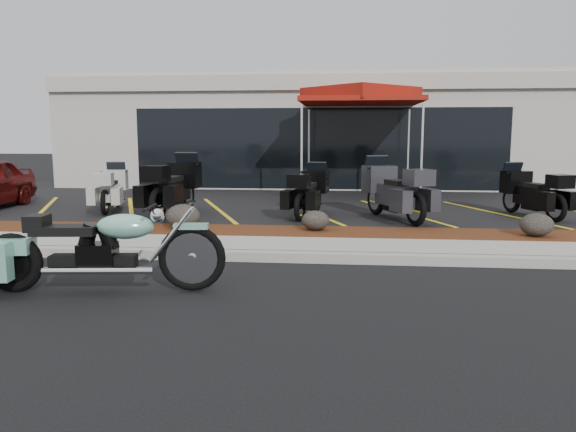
# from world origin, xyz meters

# --- Properties ---
(ground) EXTENTS (90.00, 90.00, 0.00)m
(ground) POSITION_xyz_m (0.00, 0.00, 0.00)
(ground) COLOR black
(ground) RESTS_ON ground
(curb) EXTENTS (24.00, 0.25, 0.15)m
(curb) POSITION_xyz_m (0.00, 0.90, 0.07)
(curb) COLOR gray
(curb) RESTS_ON ground
(sidewalk) EXTENTS (24.00, 1.20, 0.15)m
(sidewalk) POSITION_xyz_m (0.00, 1.60, 0.07)
(sidewalk) COLOR gray
(sidewalk) RESTS_ON ground
(mulch_bed) EXTENTS (24.00, 1.20, 0.16)m
(mulch_bed) POSITION_xyz_m (0.00, 2.80, 0.08)
(mulch_bed) COLOR #3A1D0D
(mulch_bed) RESTS_ON ground
(upper_lot) EXTENTS (26.00, 9.60, 0.15)m
(upper_lot) POSITION_xyz_m (0.00, 8.20, 0.07)
(upper_lot) COLOR black
(upper_lot) RESTS_ON ground
(dealership_building) EXTENTS (18.00, 8.16, 4.00)m
(dealership_building) POSITION_xyz_m (0.00, 14.47, 2.01)
(dealership_building) COLOR #A7A396
(dealership_building) RESTS_ON ground
(boulder_left) EXTENTS (0.67, 0.56, 0.48)m
(boulder_left) POSITION_xyz_m (-2.27, 2.83, 0.40)
(boulder_left) COLOR black
(boulder_left) RESTS_ON mulch_bed
(boulder_mid) EXTENTS (0.53, 0.45, 0.38)m
(boulder_mid) POSITION_xyz_m (0.31, 2.89, 0.35)
(boulder_mid) COLOR black
(boulder_mid) RESTS_ON mulch_bed
(boulder_right) EXTENTS (0.59, 0.49, 0.42)m
(boulder_right) POSITION_xyz_m (4.29, 2.64, 0.37)
(boulder_right) COLOR black
(boulder_right) RESTS_ON mulch_bed
(hero_cruiser) EXTENTS (3.27, 1.17, 1.13)m
(hero_cruiser) POSITION_xyz_m (-1.07, -0.92, 0.56)
(hero_cruiser) COLOR #77BAA3
(hero_cruiser) RESTS_ON ground
(touring_white) EXTENTS (1.13, 2.07, 1.14)m
(touring_white) POSITION_xyz_m (-4.84, 5.85, 0.72)
(touring_white) COLOR beige
(touring_white) RESTS_ON upper_lot
(touring_black_front) EXTENTS (1.12, 2.48, 1.41)m
(touring_black_front) POSITION_xyz_m (-2.91, 5.41, 0.85)
(touring_black_front) COLOR black
(touring_black_front) RESTS_ON upper_lot
(touring_black_mid) EXTENTS (1.15, 2.15, 1.19)m
(touring_black_mid) POSITION_xyz_m (0.20, 5.45, 0.74)
(touring_black_mid) COLOR black
(touring_black_mid) RESTS_ON upper_lot
(touring_grey) EXTENTS (1.78, 2.49, 1.36)m
(touring_grey) POSITION_xyz_m (1.56, 5.14, 0.83)
(touring_grey) COLOR #303035
(touring_grey) RESTS_ON upper_lot
(touring_black_rear) EXTENTS (1.43, 2.19, 1.19)m
(touring_black_rear) POSITION_xyz_m (4.74, 5.78, 0.74)
(touring_black_rear) COLOR black
(touring_black_rear) RESTS_ON upper_lot
(traffic_cone) EXTENTS (0.43, 0.43, 0.49)m
(traffic_cone) POSITION_xyz_m (-0.47, 8.18, 0.39)
(traffic_cone) COLOR #EF4007
(traffic_cone) RESTS_ON upper_lot
(popup_canopy) EXTENTS (3.88, 3.88, 3.15)m
(popup_canopy) POSITION_xyz_m (1.28, 8.91, 3.01)
(popup_canopy) COLOR silver
(popup_canopy) RESTS_ON upper_lot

